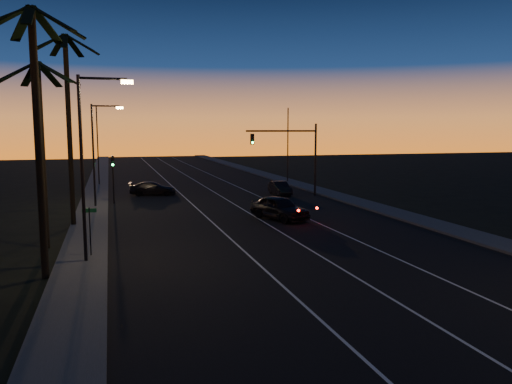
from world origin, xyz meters
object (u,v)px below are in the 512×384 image
object	(u,v)px
lead_car	(279,208)
right_car	(280,188)
cross_car	(153,188)
signal_mast	(293,147)

from	to	relation	value
lead_car	right_car	size ratio (longest dim) A/B	1.44
lead_car	cross_car	distance (m)	17.79
lead_car	right_car	bearing A→B (deg)	70.77
right_car	lead_car	bearing A→B (deg)	-109.23
lead_car	cross_car	xyz separation A→B (m)	(-7.64, 16.06, -0.19)
signal_mast	lead_car	bearing A→B (deg)	-114.74
signal_mast	cross_car	xyz separation A→B (m)	(-12.89, 4.67, -4.11)
signal_mast	cross_car	distance (m)	14.32
right_car	cross_car	bearing A→B (deg)	164.39
signal_mast	cross_car	bearing A→B (deg)	160.09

